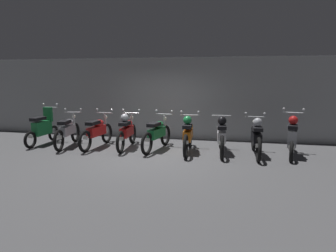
# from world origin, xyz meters

# --- Properties ---
(ground_plane) EXTENTS (80.00, 80.00, 0.00)m
(ground_plane) POSITION_xyz_m (0.00, 0.00, 0.00)
(ground_plane) COLOR #4C4C4F
(back_wall) EXTENTS (16.00, 0.30, 2.82)m
(back_wall) POSITION_xyz_m (0.00, 2.69, 1.41)
(back_wall) COLOR gray
(back_wall) RESTS_ON ground
(motorbike_slot_0) EXTENTS (0.59, 1.68, 1.29)m
(motorbike_slot_0) POSITION_xyz_m (-3.78, 0.76, 0.53)
(motorbike_slot_0) COLOR black
(motorbike_slot_0) RESTS_ON ground
(motorbike_slot_1) EXTENTS (0.58, 1.94, 1.15)m
(motorbike_slot_1) POSITION_xyz_m (-2.84, 0.65, 0.49)
(motorbike_slot_1) COLOR black
(motorbike_slot_1) RESTS_ON ground
(motorbike_slot_2) EXTENTS (0.59, 1.95, 1.15)m
(motorbike_slot_2) POSITION_xyz_m (-1.89, 0.71, 0.49)
(motorbike_slot_2) COLOR black
(motorbike_slot_2) RESTS_ON ground
(motorbike_slot_3) EXTENTS (0.59, 1.95, 1.15)m
(motorbike_slot_3) POSITION_xyz_m (-0.95, 0.79, 0.53)
(motorbike_slot_3) COLOR black
(motorbike_slot_3) RESTS_ON ground
(motorbike_slot_4) EXTENTS (0.63, 1.93, 1.15)m
(motorbike_slot_4) POSITION_xyz_m (0.01, 0.77, 0.49)
(motorbike_slot_4) COLOR black
(motorbike_slot_4) RESTS_ON ground
(motorbike_slot_5) EXTENTS (0.59, 1.95, 1.15)m
(motorbike_slot_5) POSITION_xyz_m (0.95, 0.67, 0.53)
(motorbike_slot_5) COLOR black
(motorbike_slot_5) RESTS_ON ground
(motorbike_slot_6) EXTENTS (0.56, 1.95, 1.08)m
(motorbike_slot_6) POSITION_xyz_m (1.89, 0.74, 0.53)
(motorbike_slot_6) COLOR black
(motorbike_slot_6) RESTS_ON ground
(motorbike_slot_7) EXTENTS (0.59, 1.95, 1.15)m
(motorbike_slot_7) POSITION_xyz_m (2.84, 0.66, 0.53)
(motorbike_slot_7) COLOR black
(motorbike_slot_7) RESTS_ON ground
(motorbike_slot_8) EXTENTS (0.58, 1.67, 1.29)m
(motorbike_slot_8) POSITION_xyz_m (3.79, 0.79, 0.57)
(motorbike_slot_8) COLOR black
(motorbike_slot_8) RESTS_ON ground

